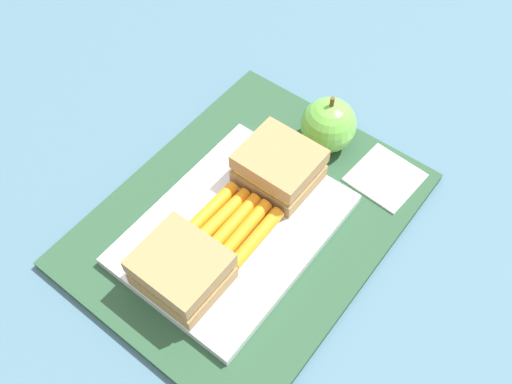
{
  "coord_description": "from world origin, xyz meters",
  "views": [
    {
      "loc": [
        -0.25,
        -0.21,
        0.52
      ],
      "look_at": [
        0.01,
        0.0,
        0.04
      ],
      "focal_mm": 39.51,
      "sensor_mm": 36.0,
      "label": 1
    }
  ],
  "objects_px": {
    "apple": "(328,125)",
    "paper_napkin": "(385,177)",
    "sandwich_half_left": "(182,269)",
    "carrot_sticks_bundle": "(234,222)",
    "food_tray": "(234,229)",
    "sandwich_half_right": "(279,167)"
  },
  "relations": [
    {
      "from": "food_tray",
      "to": "carrot_sticks_bundle",
      "type": "distance_m",
      "value": 0.01
    },
    {
      "from": "food_tray",
      "to": "sandwich_half_left",
      "type": "xyz_separation_m",
      "value": [
        -0.08,
        0.0,
        0.03
      ]
    },
    {
      "from": "food_tray",
      "to": "apple",
      "type": "height_order",
      "value": "apple"
    },
    {
      "from": "sandwich_half_left",
      "to": "carrot_sticks_bundle",
      "type": "height_order",
      "value": "sandwich_half_left"
    },
    {
      "from": "sandwich_half_left",
      "to": "carrot_sticks_bundle",
      "type": "bearing_deg",
      "value": -0.07
    },
    {
      "from": "food_tray",
      "to": "apple",
      "type": "bearing_deg",
      "value": -2.88
    },
    {
      "from": "sandwich_half_left",
      "to": "carrot_sticks_bundle",
      "type": "xyz_separation_m",
      "value": [
        0.08,
        -0.0,
        -0.02
      ]
    },
    {
      "from": "sandwich_half_left",
      "to": "paper_napkin",
      "type": "distance_m",
      "value": 0.26
    },
    {
      "from": "carrot_sticks_bundle",
      "to": "paper_napkin",
      "type": "bearing_deg",
      "value": -29.51
    },
    {
      "from": "carrot_sticks_bundle",
      "to": "apple",
      "type": "xyz_separation_m",
      "value": [
        0.16,
        -0.01,
        0.01
      ]
    },
    {
      "from": "sandwich_half_right",
      "to": "apple",
      "type": "distance_m",
      "value": 0.08
    },
    {
      "from": "food_tray",
      "to": "carrot_sticks_bundle",
      "type": "bearing_deg",
      "value": -12.3
    },
    {
      "from": "sandwich_half_left",
      "to": "sandwich_half_right",
      "type": "height_order",
      "value": "same"
    },
    {
      "from": "food_tray",
      "to": "apple",
      "type": "xyz_separation_m",
      "value": [
        0.16,
        -0.01,
        0.03
      ]
    },
    {
      "from": "apple",
      "to": "paper_napkin",
      "type": "bearing_deg",
      "value": -91.47
    },
    {
      "from": "sandwich_half_left",
      "to": "paper_napkin",
      "type": "bearing_deg",
      "value": -20.8
    },
    {
      "from": "sandwich_half_right",
      "to": "apple",
      "type": "relative_size",
      "value": 1.07
    },
    {
      "from": "paper_napkin",
      "to": "food_tray",
      "type": "bearing_deg",
      "value": 150.53
    },
    {
      "from": "sandwich_half_left",
      "to": "apple",
      "type": "xyz_separation_m",
      "value": [
        0.24,
        -0.01,
        -0.0
      ]
    },
    {
      "from": "food_tray",
      "to": "paper_napkin",
      "type": "relative_size",
      "value": 3.29
    },
    {
      "from": "paper_napkin",
      "to": "sandwich_half_right",
      "type": "bearing_deg",
      "value": 132.21
    },
    {
      "from": "sandwich_half_right",
      "to": "carrot_sticks_bundle",
      "type": "distance_m",
      "value": 0.08
    }
  ]
}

